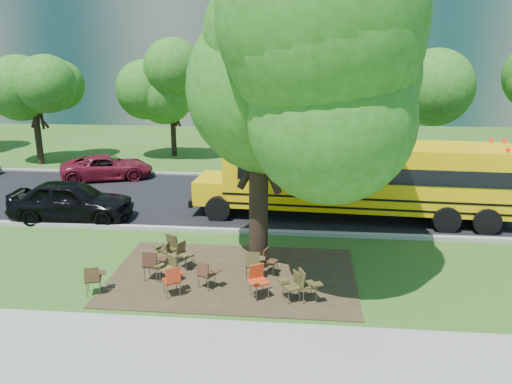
# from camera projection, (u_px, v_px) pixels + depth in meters

# --- Properties ---
(ground) EXTENTS (160.00, 160.00, 0.00)m
(ground) POSITION_uv_depth(u_px,v_px,m) (203.00, 267.00, 14.99)
(ground) COLOR #37581B
(ground) RESTS_ON ground
(sidewalk) EXTENTS (60.00, 4.00, 0.04)m
(sidewalk) POSITION_uv_depth(u_px,v_px,m) (154.00, 369.00, 10.20)
(sidewalk) COLOR gray
(sidewalk) RESTS_ON ground
(dirt_patch) EXTENTS (7.00, 4.50, 0.03)m
(dirt_patch) POSITION_uv_depth(u_px,v_px,m) (233.00, 276.00, 14.41)
(dirt_patch) COLOR #382819
(dirt_patch) RESTS_ON ground
(asphalt_road) EXTENTS (80.00, 8.00, 0.04)m
(asphalt_road) POSITION_uv_depth(u_px,v_px,m) (235.00, 199.00, 21.68)
(asphalt_road) COLOR black
(asphalt_road) RESTS_ON ground
(kerb_near) EXTENTS (80.00, 0.25, 0.14)m
(kerb_near) POSITION_uv_depth(u_px,v_px,m) (219.00, 230.00, 17.84)
(kerb_near) COLOR gray
(kerb_near) RESTS_ON ground
(kerb_far) EXTENTS (80.00, 0.25, 0.14)m
(kerb_far) POSITION_uv_depth(u_px,v_px,m) (246.00, 175.00, 25.59)
(kerb_far) COLOR gray
(kerb_far) RESTS_ON ground
(bg_tree_0) EXTENTS (5.20, 5.20, 7.18)m
(bg_tree_0) POSITION_uv_depth(u_px,v_px,m) (32.00, 82.00, 27.28)
(bg_tree_0) COLOR black
(bg_tree_0) RESTS_ON ground
(bg_tree_2) EXTENTS (4.80, 4.80, 6.62)m
(bg_tree_2) POSITION_uv_depth(u_px,v_px,m) (171.00, 86.00, 29.60)
(bg_tree_2) COLOR black
(bg_tree_2) RESTS_ON ground
(bg_tree_3) EXTENTS (5.60, 5.60, 7.84)m
(bg_tree_3) POSITION_uv_depth(u_px,v_px,m) (402.00, 74.00, 26.25)
(bg_tree_3) COLOR black
(bg_tree_3) RESTS_ON ground
(main_tree) EXTENTS (7.20, 7.20, 9.01)m
(main_tree) POSITION_uv_depth(u_px,v_px,m) (259.00, 84.00, 13.60)
(main_tree) COLOR black
(main_tree) RESTS_ON ground
(school_bus) EXTENTS (12.00, 3.28, 2.90)m
(school_bus) POSITION_uv_depth(u_px,v_px,m) (363.00, 176.00, 18.93)
(school_bus) COLOR #EDB507
(school_bus) RESTS_ON ground
(chair_0) EXTENTS (0.57, 0.62, 0.83)m
(chair_0) POSITION_uv_depth(u_px,v_px,m) (94.00, 277.00, 13.18)
(chair_0) COLOR #412B17
(chair_0) RESTS_ON ground
(chair_1) EXTENTS (0.63, 0.54, 0.91)m
(chair_1) POSITION_uv_depth(u_px,v_px,m) (152.00, 262.00, 13.97)
(chair_1) COLOR #3E2416
(chair_1) RESTS_ON ground
(chair_2) EXTENTS (0.58, 0.70, 0.86)m
(chair_2) POSITION_uv_depth(u_px,v_px,m) (173.00, 278.00, 13.09)
(chair_2) COLOR #A92B12
(chair_2) RESTS_ON ground
(chair_3) EXTENTS (0.71, 0.56, 0.83)m
(chair_3) POSITION_uv_depth(u_px,v_px,m) (169.00, 266.00, 13.86)
(chair_3) COLOR brown
(chair_3) RESTS_ON ground
(chair_4) EXTENTS (0.68, 0.54, 0.82)m
(chair_4) POSITION_uv_depth(u_px,v_px,m) (206.00, 272.00, 13.48)
(chair_4) COLOR #4B2E1A
(chair_4) RESTS_ON ground
(chair_5) EXTENTS (0.60, 0.74, 0.90)m
(chair_5) POSITION_uv_depth(u_px,v_px,m) (258.00, 278.00, 13.03)
(chair_5) COLOR red
(chair_5) RESTS_ON ground
(chair_6) EXTENTS (0.67, 0.55, 0.82)m
(chair_6) POSITION_uv_depth(u_px,v_px,m) (293.00, 283.00, 12.85)
(chair_6) COLOR #46401E
(chair_6) RESTS_ON ground
(chair_7) EXTENTS (0.69, 0.61, 0.89)m
(chair_7) POSITION_uv_depth(u_px,v_px,m) (306.00, 282.00, 12.79)
(chair_7) COLOR #443D1D
(chair_7) RESTS_ON ground
(chair_8) EXTENTS (0.49, 0.53, 0.81)m
(chair_8) POSITION_uv_depth(u_px,v_px,m) (164.00, 253.00, 14.79)
(chair_8) COLOR #43391D
(chair_8) RESTS_ON ground
(chair_9) EXTENTS (0.78, 0.61, 0.93)m
(chair_9) POSITION_uv_depth(u_px,v_px,m) (168.00, 246.00, 15.07)
(chair_9) COLOR #413B1C
(chair_9) RESTS_ON ground
(chair_10) EXTENTS (0.54, 0.69, 0.83)m
(chair_10) POSITION_uv_depth(u_px,v_px,m) (184.00, 253.00, 14.78)
(chair_10) COLOR #4F4222
(chair_10) RESTS_ON ground
(chair_11) EXTENTS (0.59, 0.58, 0.89)m
(chair_11) POSITION_uv_depth(u_px,v_px,m) (254.00, 262.00, 14.02)
(chair_11) COLOR #4E4321
(chair_11) RESTS_ON ground
(chair_12) EXTENTS (0.48, 0.62, 0.78)m
(chair_12) POSITION_uv_depth(u_px,v_px,m) (269.00, 259.00, 14.39)
(chair_12) COLOR #462B19
(chair_12) RESTS_ON ground
(black_car) EXTENTS (4.64, 1.99, 1.56)m
(black_car) POSITION_uv_depth(u_px,v_px,m) (71.00, 200.00, 18.95)
(black_car) COLOR black
(black_car) RESTS_ON ground
(bg_car_red) EXTENTS (4.86, 3.42, 1.23)m
(bg_car_red) POSITION_uv_depth(u_px,v_px,m) (107.00, 167.00, 24.97)
(bg_car_red) COLOR maroon
(bg_car_red) RESTS_ON ground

